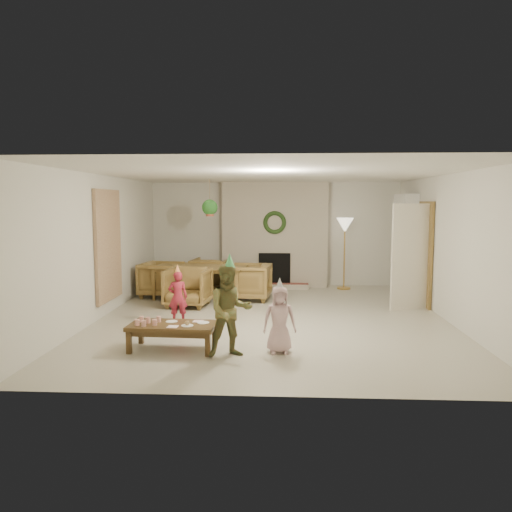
# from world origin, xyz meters

# --- Properties ---
(floor) EXTENTS (7.00, 7.00, 0.00)m
(floor) POSITION_xyz_m (0.00, 0.00, 0.00)
(floor) COLOR #B7B29E
(floor) RESTS_ON ground
(ceiling) EXTENTS (7.00, 7.00, 0.00)m
(ceiling) POSITION_xyz_m (0.00, 0.00, 2.50)
(ceiling) COLOR white
(ceiling) RESTS_ON wall_back
(wall_back) EXTENTS (7.00, 0.00, 7.00)m
(wall_back) POSITION_xyz_m (0.00, 3.50, 1.25)
(wall_back) COLOR silver
(wall_back) RESTS_ON floor
(wall_front) EXTENTS (7.00, 0.00, 7.00)m
(wall_front) POSITION_xyz_m (0.00, -3.50, 1.25)
(wall_front) COLOR silver
(wall_front) RESTS_ON floor
(wall_left) EXTENTS (0.00, 7.00, 7.00)m
(wall_left) POSITION_xyz_m (-3.00, 0.00, 1.25)
(wall_left) COLOR silver
(wall_left) RESTS_ON floor
(wall_right) EXTENTS (0.00, 7.00, 7.00)m
(wall_right) POSITION_xyz_m (3.00, 0.00, 1.25)
(wall_right) COLOR silver
(wall_right) RESTS_ON floor
(fireplace_mass) EXTENTS (2.50, 0.40, 2.50)m
(fireplace_mass) POSITION_xyz_m (0.00, 3.30, 1.25)
(fireplace_mass) COLOR #521F15
(fireplace_mass) RESTS_ON floor
(fireplace_hearth) EXTENTS (1.60, 0.30, 0.12)m
(fireplace_hearth) POSITION_xyz_m (0.00, 2.95, 0.06)
(fireplace_hearth) COLOR maroon
(fireplace_hearth) RESTS_ON floor
(fireplace_firebox) EXTENTS (0.75, 0.12, 0.75)m
(fireplace_firebox) POSITION_xyz_m (0.00, 3.12, 0.45)
(fireplace_firebox) COLOR black
(fireplace_firebox) RESTS_ON floor
(fireplace_wreath) EXTENTS (0.54, 0.10, 0.54)m
(fireplace_wreath) POSITION_xyz_m (0.00, 3.07, 1.55)
(fireplace_wreath) COLOR #1C3915
(fireplace_wreath) RESTS_ON fireplace_mass
(floor_lamp_base) EXTENTS (0.31, 0.31, 0.03)m
(floor_lamp_base) POSITION_xyz_m (1.63, 3.00, 0.02)
(floor_lamp_base) COLOR gold
(floor_lamp_base) RESTS_ON floor
(floor_lamp_post) EXTENTS (0.03, 0.03, 1.50)m
(floor_lamp_post) POSITION_xyz_m (1.63, 3.00, 0.78)
(floor_lamp_post) COLOR gold
(floor_lamp_post) RESTS_ON floor
(floor_lamp_shade) EXTENTS (0.40, 0.40, 0.33)m
(floor_lamp_shade) POSITION_xyz_m (1.63, 3.00, 1.50)
(floor_lamp_shade) COLOR beige
(floor_lamp_shade) RESTS_ON floor_lamp_post
(bookshelf_carcass) EXTENTS (0.30, 1.00, 2.20)m
(bookshelf_carcass) POSITION_xyz_m (2.84, 2.30, 1.10)
(bookshelf_carcass) COLOR white
(bookshelf_carcass) RESTS_ON floor
(bookshelf_shelf_a) EXTENTS (0.30, 0.92, 0.03)m
(bookshelf_shelf_a) POSITION_xyz_m (2.82, 2.30, 0.45)
(bookshelf_shelf_a) COLOR white
(bookshelf_shelf_a) RESTS_ON bookshelf_carcass
(bookshelf_shelf_b) EXTENTS (0.30, 0.92, 0.03)m
(bookshelf_shelf_b) POSITION_xyz_m (2.82, 2.30, 0.85)
(bookshelf_shelf_b) COLOR white
(bookshelf_shelf_b) RESTS_ON bookshelf_carcass
(bookshelf_shelf_c) EXTENTS (0.30, 0.92, 0.03)m
(bookshelf_shelf_c) POSITION_xyz_m (2.82, 2.30, 1.25)
(bookshelf_shelf_c) COLOR white
(bookshelf_shelf_c) RESTS_ON bookshelf_carcass
(bookshelf_shelf_d) EXTENTS (0.30, 0.92, 0.03)m
(bookshelf_shelf_d) POSITION_xyz_m (2.82, 2.30, 1.65)
(bookshelf_shelf_d) COLOR white
(bookshelf_shelf_d) RESTS_ON bookshelf_carcass
(books_row_lower) EXTENTS (0.20, 0.40, 0.24)m
(books_row_lower) POSITION_xyz_m (2.80, 2.15, 0.59)
(books_row_lower) COLOR maroon
(books_row_lower) RESTS_ON bookshelf_shelf_a
(books_row_mid) EXTENTS (0.20, 0.44, 0.24)m
(books_row_mid) POSITION_xyz_m (2.80, 2.35, 0.99)
(books_row_mid) COLOR #235C80
(books_row_mid) RESTS_ON bookshelf_shelf_b
(books_row_upper) EXTENTS (0.20, 0.36, 0.22)m
(books_row_upper) POSITION_xyz_m (2.80, 2.20, 1.38)
(books_row_upper) COLOR gold
(books_row_upper) RESTS_ON bookshelf_shelf_c
(door_frame) EXTENTS (0.05, 0.86, 2.04)m
(door_frame) POSITION_xyz_m (2.96, 1.20, 1.02)
(door_frame) COLOR olive
(door_frame) RESTS_ON floor
(door_leaf) EXTENTS (0.77, 0.32, 2.00)m
(door_leaf) POSITION_xyz_m (2.58, 0.82, 1.00)
(door_leaf) COLOR beige
(door_leaf) RESTS_ON floor
(curtain_panel) EXTENTS (0.06, 1.20, 2.00)m
(curtain_panel) POSITION_xyz_m (-2.96, 0.20, 1.25)
(curtain_panel) COLOR tan
(curtain_panel) RESTS_ON wall_left
(dining_table) EXTENTS (2.06, 1.30, 0.68)m
(dining_table) POSITION_xyz_m (-1.55, 1.72, 0.34)
(dining_table) COLOR olive
(dining_table) RESTS_ON floor
(dining_chair_near) EXTENTS (0.90, 0.92, 0.76)m
(dining_chair_near) POSITION_xyz_m (-1.65, 0.87, 0.38)
(dining_chair_near) COLOR olive
(dining_chair_near) RESTS_ON floor
(dining_chair_far) EXTENTS (0.90, 0.92, 0.76)m
(dining_chair_far) POSITION_xyz_m (-1.45, 2.57, 0.38)
(dining_chair_far) COLOR olive
(dining_chair_far) RESTS_ON floor
(dining_chair_left) EXTENTS (0.92, 0.90, 0.76)m
(dining_chair_left) POSITION_xyz_m (-2.40, 1.82, 0.38)
(dining_chair_left) COLOR olive
(dining_chair_left) RESTS_ON floor
(dining_chair_right) EXTENTS (0.92, 0.90, 0.76)m
(dining_chair_right) POSITION_xyz_m (-0.49, 1.60, 0.38)
(dining_chair_right) COLOR olive
(dining_chair_right) RESTS_ON floor
(hanging_plant_cord) EXTENTS (0.01, 0.01, 0.70)m
(hanging_plant_cord) POSITION_xyz_m (-1.30, 1.50, 2.15)
(hanging_plant_cord) COLOR tan
(hanging_plant_cord) RESTS_ON ceiling
(hanging_plant_pot) EXTENTS (0.16, 0.16, 0.12)m
(hanging_plant_pot) POSITION_xyz_m (-1.30, 1.50, 1.80)
(hanging_plant_pot) COLOR #9B4B32
(hanging_plant_pot) RESTS_ON hanging_plant_cord
(hanging_plant_foliage) EXTENTS (0.32, 0.32, 0.32)m
(hanging_plant_foliage) POSITION_xyz_m (-1.30, 1.50, 1.92)
(hanging_plant_foliage) COLOR #1C511B
(hanging_plant_foliage) RESTS_ON hanging_plant_pot
(coffee_table_top) EXTENTS (1.21, 0.65, 0.05)m
(coffee_table_top) POSITION_xyz_m (-1.33, -1.93, 0.34)
(coffee_table_top) COLOR #4E371A
(coffee_table_top) RESTS_ON floor
(coffee_table_apron) EXTENTS (1.12, 0.56, 0.07)m
(coffee_table_apron) POSITION_xyz_m (-1.33, -1.93, 0.27)
(coffee_table_apron) COLOR #4E371A
(coffee_table_apron) RESTS_ON floor
(coffee_leg_fl) EXTENTS (0.07, 0.07, 0.31)m
(coffee_leg_fl) POSITION_xyz_m (-1.87, -2.14, 0.15)
(coffee_leg_fl) COLOR #4E371A
(coffee_leg_fl) RESTS_ON floor
(coffee_leg_fr) EXTENTS (0.07, 0.07, 0.31)m
(coffee_leg_fr) POSITION_xyz_m (-0.80, -2.20, 0.15)
(coffee_leg_fr) COLOR #4E371A
(coffee_leg_fr) RESTS_ON floor
(coffee_leg_bl) EXTENTS (0.07, 0.07, 0.31)m
(coffee_leg_bl) POSITION_xyz_m (-1.85, -1.66, 0.15)
(coffee_leg_bl) COLOR #4E371A
(coffee_leg_bl) RESTS_ON floor
(coffee_leg_br) EXTENTS (0.07, 0.07, 0.31)m
(coffee_leg_br) POSITION_xyz_m (-0.78, -1.71, 0.15)
(coffee_leg_br) COLOR #4E371A
(coffee_leg_br) RESTS_ON floor
(cup_a) EXTENTS (0.07, 0.07, 0.08)m
(cup_a) POSITION_xyz_m (-1.79, -2.04, 0.40)
(cup_a) COLOR white
(cup_a) RESTS_ON coffee_table_top
(cup_b) EXTENTS (0.07, 0.07, 0.08)m
(cup_b) POSITION_xyz_m (-1.78, -1.86, 0.40)
(cup_b) COLOR white
(cup_b) RESTS_ON coffee_table_top
(cup_c) EXTENTS (0.07, 0.07, 0.08)m
(cup_c) POSITION_xyz_m (-1.68, -2.09, 0.40)
(cup_c) COLOR white
(cup_c) RESTS_ON coffee_table_top
(cup_d) EXTENTS (0.07, 0.07, 0.08)m
(cup_d) POSITION_xyz_m (-1.67, -1.91, 0.40)
(cup_d) COLOR white
(cup_d) RESTS_ON coffee_table_top
(cup_e) EXTENTS (0.07, 0.07, 0.08)m
(cup_e) POSITION_xyz_m (-1.55, -2.03, 0.40)
(cup_e) COLOR white
(cup_e) RESTS_ON coffee_table_top
(cup_f) EXTENTS (0.07, 0.07, 0.08)m
(cup_f) POSITION_xyz_m (-1.54, -1.84, 0.40)
(cup_f) COLOR white
(cup_f) RESTS_ON coffee_table_top
(plate_a) EXTENTS (0.17, 0.17, 0.01)m
(plate_a) POSITION_xyz_m (-1.36, -1.82, 0.37)
(plate_a) COLOR white
(plate_a) RESTS_ON coffee_table_top
(plate_b) EXTENTS (0.17, 0.17, 0.01)m
(plate_b) POSITION_xyz_m (-1.10, -2.03, 0.37)
(plate_b) COLOR white
(plate_b) RESTS_ON coffee_table_top
(plate_c) EXTENTS (0.17, 0.17, 0.01)m
(plate_c) POSITION_xyz_m (-0.91, -1.86, 0.37)
(plate_c) COLOR white
(plate_c) RESTS_ON coffee_table_top
(food_scoop) EXTENTS (0.07, 0.07, 0.06)m
(food_scoop) POSITION_xyz_m (-1.10, -2.03, 0.40)
(food_scoop) COLOR tan
(food_scoop) RESTS_ON plate_b
(napkin_left) EXTENTS (0.14, 0.14, 0.01)m
(napkin_left) POSITION_xyz_m (-1.29, -2.09, 0.37)
(napkin_left) COLOR #F7B6C2
(napkin_left) RESTS_ON coffee_table_top
(napkin_right) EXTENTS (0.14, 0.14, 0.01)m
(napkin_right) POSITION_xyz_m (-1.00, -1.78, 0.37)
(napkin_right) COLOR #F7B6C2
(napkin_right) RESTS_ON coffee_table_top
(child_red) EXTENTS (0.36, 0.27, 0.88)m
(child_red) POSITION_xyz_m (-1.57, -0.43, 0.44)
(child_red) COLOR maroon
(child_red) RESTS_ON floor
(party_hat_red) EXTENTS (0.14, 0.14, 0.17)m
(party_hat_red) POSITION_xyz_m (-1.57, -0.43, 0.92)
(party_hat_red) COLOR #F5DF51
(party_hat_red) RESTS_ON child_red
(child_plaid) EXTENTS (0.70, 0.61, 1.22)m
(child_plaid) POSITION_xyz_m (-0.51, -2.18, 0.61)
(child_plaid) COLOR brown
(child_plaid) RESTS_ON floor
(party_hat_plaid) EXTENTS (0.15, 0.15, 0.20)m
(party_hat_plaid) POSITION_xyz_m (-0.51, -2.18, 1.27)
(party_hat_plaid) COLOR #4EB665
(party_hat_plaid) RESTS_ON child_plaid
(child_pink) EXTENTS (0.47, 0.33, 0.91)m
(child_pink) POSITION_xyz_m (0.14, -1.98, 0.45)
(child_pink) COLOR #CBA3A6
(child_pink) RESTS_ON floor
(party_hat_pink) EXTENTS (0.13, 0.13, 0.16)m
(party_hat_pink) POSITION_xyz_m (0.14, -1.98, 0.95)
(party_hat_pink) COLOR #B9B9C0
(party_hat_pink) RESTS_ON child_pink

